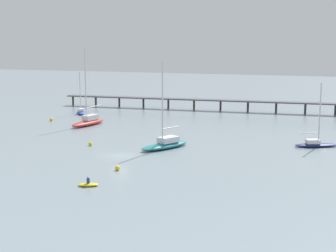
# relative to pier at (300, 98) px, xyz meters

# --- Properties ---
(ground_plane) EXTENTS (400.00, 400.00, 0.00)m
(ground_plane) POSITION_rel_pier_xyz_m (-18.23, -53.60, -3.66)
(ground_plane) COLOR gray
(pier) EXTENTS (80.37, 10.97, 7.09)m
(pier) POSITION_rel_pier_xyz_m (0.00, 0.00, 0.00)
(pier) COLOR #4C4C51
(pier) RESTS_ON ground_plane
(sailboat_blue) EXTENTS (5.08, 5.94, 9.60)m
(sailboat_blue) POSITION_rel_pier_xyz_m (-46.59, -18.87, -3.02)
(sailboat_blue) COLOR #2D4CB7
(sailboat_blue) RESTS_ON ground_plane
(sailboat_red) EXTENTS (3.41, 9.78, 15.13)m
(sailboat_red) POSITION_rel_pier_xyz_m (-36.44, -32.15, -2.74)
(sailboat_red) COLOR red
(sailboat_red) RESTS_ON ground_plane
(sailboat_navy) EXTENTS (6.93, 4.72, 9.89)m
(sailboat_navy) POSITION_rel_pier_xyz_m (6.93, -36.71, -3.07)
(sailboat_navy) COLOR navy
(sailboat_navy) RESTS_ON ground_plane
(sailboat_teal) EXTENTS (6.19, 9.32, 13.07)m
(sailboat_teal) POSITION_rel_pier_xyz_m (-14.23, -46.42, -2.90)
(sailboat_teal) COLOR #1E727A
(sailboat_teal) RESTS_ON ground_plane
(dinghy_yellow) EXTENTS (2.47, 1.92, 1.14)m
(dinghy_yellow) POSITION_rel_pier_xyz_m (-14.52, -68.31, -3.43)
(dinghy_yellow) COLOR yellow
(dinghy_yellow) RESTS_ON ground_plane
(mooring_buoy_outer) EXTENTS (0.68, 0.68, 0.68)m
(mooring_buoy_outer) POSITION_rel_pier_xyz_m (-46.53, -30.34, -3.32)
(mooring_buoy_outer) COLOR yellow
(mooring_buoy_outer) RESTS_ON ground_plane
(mooring_buoy_far) EXTENTS (0.61, 0.61, 0.61)m
(mooring_buoy_far) POSITION_rel_pier_xyz_m (-25.82, -49.10, -3.35)
(mooring_buoy_far) COLOR yellow
(mooring_buoy_far) RESTS_ON ground_plane
(mooring_buoy_mid) EXTENTS (0.62, 0.62, 0.62)m
(mooring_buoy_mid) POSITION_rel_pier_xyz_m (-14.77, -60.95, -3.35)
(mooring_buoy_mid) COLOR yellow
(mooring_buoy_mid) RESTS_ON ground_plane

